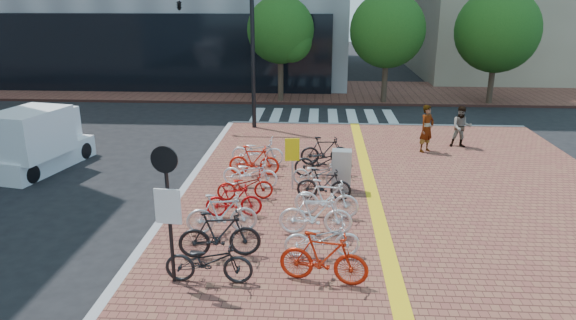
# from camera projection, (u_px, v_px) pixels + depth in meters

# --- Properties ---
(ground) EXTENTS (120.00, 120.00, 0.00)m
(ground) POSITION_uv_depth(u_px,v_px,m) (305.00, 236.00, 13.51)
(ground) COLOR black
(ground) RESTS_ON ground
(kerb_north) EXTENTS (14.00, 0.25, 0.15)m
(kerb_north) POSITION_uv_depth(u_px,v_px,m) (375.00, 125.00, 24.70)
(kerb_north) COLOR gray
(kerb_north) RESTS_ON ground
(far_sidewalk) EXTENTS (70.00, 8.00, 0.15)m
(far_sidewalk) POSITION_uv_depth(u_px,v_px,m) (315.00, 92.00, 33.44)
(far_sidewalk) COLOR brown
(far_sidewalk) RESTS_ON ground
(crosswalk) EXTENTS (7.50, 4.00, 0.01)m
(crosswalk) POSITION_uv_depth(u_px,v_px,m) (323.00, 117.00, 26.78)
(crosswalk) COLOR silver
(crosswalk) RESTS_ON ground
(street_trees) EXTENTS (16.20, 4.60, 6.35)m
(street_trees) POSITION_uv_depth(u_px,v_px,m) (406.00, 32.00, 28.53)
(street_trees) COLOR #38281E
(street_trees) RESTS_ON far_sidewalk
(bike_0) EXTENTS (1.90, 0.67, 1.00)m
(bike_0) POSITION_uv_depth(u_px,v_px,m) (209.00, 261.00, 10.94)
(bike_0) COLOR black
(bike_0) RESTS_ON sidewalk
(bike_1) EXTENTS (1.99, 0.85, 1.16)m
(bike_1) POSITION_uv_depth(u_px,v_px,m) (220.00, 234.00, 11.97)
(bike_1) COLOR black
(bike_1) RESTS_ON sidewalk
(bike_2) EXTENTS (1.89, 0.82, 1.10)m
(bike_2) POSITION_uv_depth(u_px,v_px,m) (222.00, 214.00, 13.17)
(bike_2) COLOR silver
(bike_2) RESTS_ON sidewalk
(bike_3) EXTENTS (1.61, 0.62, 0.94)m
(bike_3) POSITION_uv_depth(u_px,v_px,m) (234.00, 201.00, 14.22)
(bike_3) COLOR #A60B0D
(bike_3) RESTS_ON sidewalk
(bike_4) EXTENTS (1.77, 0.90, 0.88)m
(bike_4) POSITION_uv_depth(u_px,v_px,m) (245.00, 186.00, 15.43)
(bike_4) COLOR #A1120B
(bike_4) RESTS_ON sidewalk
(bike_5) EXTENTS (1.88, 0.88, 0.95)m
(bike_5) POSITION_uv_depth(u_px,v_px,m) (250.00, 172.00, 16.47)
(bike_5) COLOR white
(bike_5) RESTS_ON sidewalk
(bike_6) EXTENTS (1.74, 0.49, 1.04)m
(bike_6) POSITION_uv_depth(u_px,v_px,m) (254.00, 160.00, 17.52)
(bike_6) COLOR red
(bike_6) RESTS_ON sidewalk
(bike_7) EXTENTS (1.94, 0.77, 1.00)m
(bike_7) POSITION_uv_depth(u_px,v_px,m) (257.00, 151.00, 18.64)
(bike_7) COLOR white
(bike_7) RESTS_ON sidewalk
(bike_8) EXTENTS (2.00, 0.89, 1.16)m
(bike_8) POSITION_uv_depth(u_px,v_px,m) (324.00, 258.00, 10.90)
(bike_8) COLOR #B0220C
(bike_8) RESTS_ON sidewalk
(bike_9) EXTENTS (1.84, 0.79, 0.94)m
(bike_9) POSITION_uv_depth(u_px,v_px,m) (322.00, 238.00, 12.02)
(bike_9) COLOR silver
(bike_9) RESTS_ON sidewalk
(bike_10) EXTENTS (1.90, 0.57, 1.14)m
(bike_10) POSITION_uv_depth(u_px,v_px,m) (316.00, 215.00, 13.09)
(bike_10) COLOR white
(bike_10) RESTS_ON sidewalk
(bike_11) EXTENTS (1.86, 0.79, 1.09)m
(bike_11) POSITION_uv_depth(u_px,v_px,m) (326.00, 198.00, 14.20)
(bike_11) COLOR silver
(bike_11) RESTS_ON sidewalk
(bike_12) EXTENTS (1.66, 0.56, 0.99)m
(bike_12) POSITION_uv_depth(u_px,v_px,m) (324.00, 184.00, 15.38)
(bike_12) COLOR black
(bike_12) RESTS_ON sidewalk
(bike_13) EXTENTS (1.70, 0.82, 0.85)m
(bike_13) POSITION_uv_depth(u_px,v_px,m) (318.00, 173.00, 16.53)
(bike_13) COLOR #B7B8BC
(bike_13) RESTS_ON sidewalk
(bike_14) EXTENTS (2.05, 0.96, 1.04)m
(bike_14) POSITION_uv_depth(u_px,v_px,m) (323.00, 161.00, 17.45)
(bike_14) COLOR black
(bike_14) RESTS_ON sidewalk
(bike_15) EXTENTS (1.82, 0.66, 1.07)m
(bike_15) POSITION_uv_depth(u_px,v_px,m) (325.00, 151.00, 18.56)
(bike_15) COLOR black
(bike_15) RESTS_ON sidewalk
(pedestrian_a) EXTENTS (0.81, 0.78, 1.86)m
(pedestrian_a) POSITION_uv_depth(u_px,v_px,m) (427.00, 129.00, 20.06)
(pedestrian_a) COLOR gray
(pedestrian_a) RESTS_ON sidewalk
(pedestrian_b) EXTENTS (0.87, 0.71, 1.68)m
(pedestrian_b) POSITION_uv_depth(u_px,v_px,m) (461.00, 127.00, 20.70)
(pedestrian_b) COLOR #515867
(pedestrian_b) RESTS_ON sidewalk
(utility_box) EXTENTS (0.62, 0.46, 1.32)m
(utility_box) POSITION_uv_depth(u_px,v_px,m) (341.00, 170.00, 16.11)
(utility_box) COLOR #AAAAAF
(utility_box) RESTS_ON sidewalk
(yellow_sign) EXTENTS (0.45, 0.14, 1.67)m
(yellow_sign) POSITION_uv_depth(u_px,v_px,m) (292.00, 154.00, 16.05)
(yellow_sign) COLOR #B7B7BC
(yellow_sign) RESTS_ON sidewalk
(notice_sign) EXTENTS (0.57, 0.15, 3.07)m
(notice_sign) POSITION_uv_depth(u_px,v_px,m) (168.00, 199.00, 10.49)
(notice_sign) COLOR black
(notice_sign) RESTS_ON sidewalk
(traffic_light_pole) EXTENTS (3.47, 1.34, 6.46)m
(traffic_light_pole) POSITION_uv_depth(u_px,v_px,m) (219.00, 29.00, 22.80)
(traffic_light_pole) COLOR black
(traffic_light_pole) RESTS_ON sidewalk
(box_truck) EXTENTS (2.50, 4.26, 2.31)m
(box_truck) POSITION_uv_depth(u_px,v_px,m) (38.00, 140.00, 18.44)
(box_truck) COLOR white
(box_truck) RESTS_ON ground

